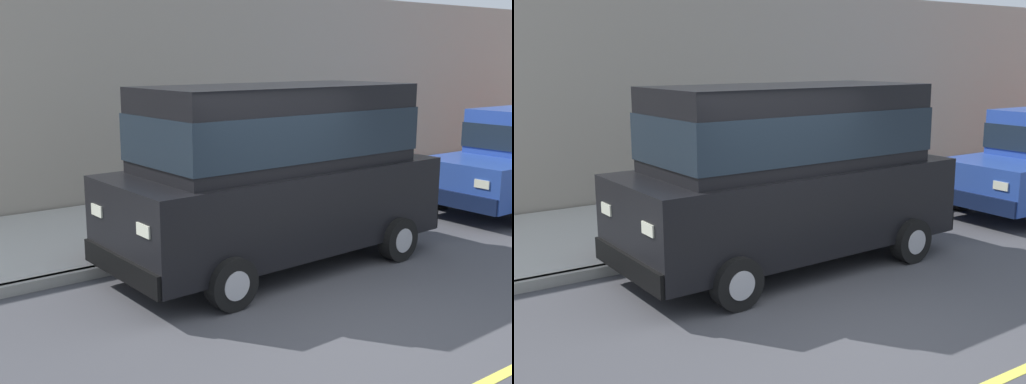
{
  "view_description": "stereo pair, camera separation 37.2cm",
  "coord_description": "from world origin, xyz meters",
  "views": [
    {
      "loc": [
        4.6,
        -4.7,
        2.88
      ],
      "look_at": [
        -3.11,
        0.99,
        0.85
      ],
      "focal_mm": 44.61,
      "sensor_mm": 36.0,
      "label": 1
    },
    {
      "loc": [
        4.81,
        -4.39,
        2.88
      ],
      "look_at": [
        -3.11,
        0.99,
        0.85
      ],
      "focal_mm": 44.61,
      "sensor_mm": 36.0,
      "label": 2
    }
  ],
  "objects": [
    {
      "name": "car_black_van",
      "position": [
        -2.18,
        0.67,
        1.39
      ],
      "size": [
        2.25,
        4.96,
        2.52
      ],
      "color": "black",
      "rests_on": "ground"
    },
    {
      "name": "fire_hydrant",
      "position": [
        -3.65,
        -1.24,
        0.48
      ],
      "size": [
        0.34,
        0.24,
        0.72
      ],
      "color": "red",
      "rests_on": "sidewalk"
    },
    {
      "name": "curb",
      "position": [
        -3.2,
        0.0,
        0.07
      ],
      "size": [
        0.16,
        64.0,
        0.14
      ],
      "primitive_type": "cube",
      "color": "gray",
      "rests_on": "ground"
    },
    {
      "name": "building_facade",
      "position": [
        -7.1,
        4.27,
        2.15
      ],
      "size": [
        0.5,
        20.0,
        4.3
      ],
      "primitive_type": "cube",
      "color": "#9E9384",
      "rests_on": "ground"
    },
    {
      "name": "ground_plane",
      "position": [
        0.0,
        0.0,
        0.0
      ],
      "size": [
        80.0,
        80.0,
        0.0
      ],
      "primitive_type": "plane",
      "color": "#424247"
    },
    {
      "name": "sidewalk",
      "position": [
        -5.0,
        0.0,
        0.07
      ],
      "size": [
        3.6,
        64.0,
        0.14
      ],
      "primitive_type": "cube",
      "color": "#B7B5AD",
      "rests_on": "ground"
    },
    {
      "name": "dog_white",
      "position": [
        -4.54,
        1.42,
        0.43
      ],
      "size": [
        0.41,
        0.7,
        0.49
      ],
      "color": "white",
      "rests_on": "sidewalk"
    }
  ]
}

